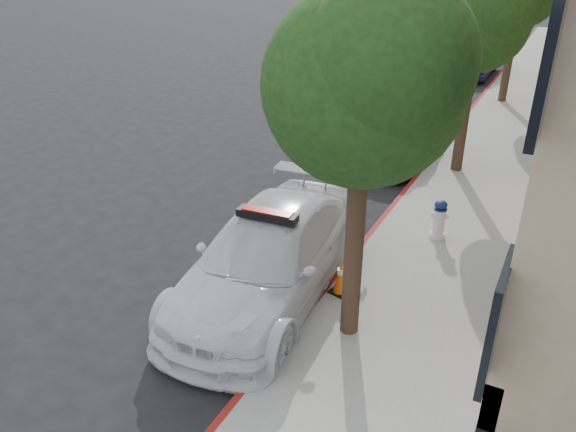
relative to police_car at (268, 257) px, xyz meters
The scene contains 10 objects.
ground 2.05m from the police_car, 125.63° to the left, with size 120.00×120.00×0.00m, color black.
sidewalk 11.83m from the police_car, 77.77° to the left, with size 3.20×50.00×0.15m, color gray.
curb_strip 11.60m from the police_car, 85.24° to the left, with size 0.12×50.00×0.15m, color maroon.
tree_near 3.95m from the police_car, 14.68° to the right, with size 2.92×2.82×5.62m.
tree_mid 8.43m from the police_car, 76.33° to the left, with size 2.77×2.64×5.43m.
police_car is the anchor object (origin of this frame).
parked_car_mid 7.69m from the police_car, 89.25° to the left, with size 1.58×3.92×1.34m, color black.
parked_car_far 20.14m from the police_car, 90.35° to the left, with size 1.50×4.29×1.41m, color #151534.
fire_hydrant 4.09m from the police_car, 55.58° to the left, with size 0.37×0.34×0.88m.
traffic_cone 1.38m from the police_car, 20.66° to the left, with size 0.42×0.42×0.66m.
Camera 1 is at (5.46, -9.14, 6.11)m, focal length 35.00 mm.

